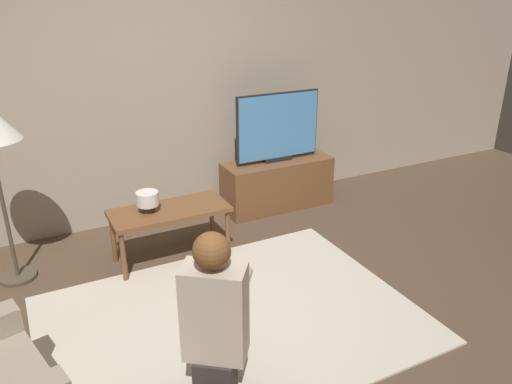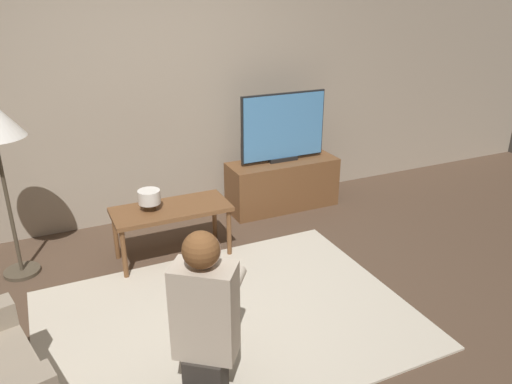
{
  "view_description": "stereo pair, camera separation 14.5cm",
  "coord_description": "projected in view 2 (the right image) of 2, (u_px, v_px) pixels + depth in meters",
  "views": [
    {
      "loc": [
        -1.15,
        -2.62,
        2.15
      ],
      "look_at": [
        0.45,
        0.5,
        0.7
      ],
      "focal_mm": 35.0,
      "sensor_mm": 36.0,
      "label": 1
    },
    {
      "loc": [
        -1.02,
        -2.69,
        2.15
      ],
      "look_at": [
        0.45,
        0.5,
        0.7
      ],
      "focal_mm": 35.0,
      "sensor_mm": 36.0,
      "label": 2
    }
  ],
  "objects": [
    {
      "name": "person_kneeling",
      "position": [
        204.0,
        317.0,
        2.66
      ],
      "size": [
        0.67,
        0.78,
        1.01
      ],
      "rotation": [
        0.0,
        0.0,
        2.5
      ],
      "color": "#332D28",
      "rests_on": "rug"
    },
    {
      "name": "ground_plane",
      "position": [
        228.0,
        320.0,
        3.47
      ],
      "size": [
        10.0,
        10.0,
        0.0
      ],
      "primitive_type": "plane",
      "color": "brown"
    },
    {
      "name": "table_lamp",
      "position": [
        149.0,
        198.0,
        4.03
      ],
      "size": [
        0.18,
        0.18,
        0.17
      ],
      "color": "#4C3823",
      "rests_on": "coffee_table"
    },
    {
      "name": "tv_stand",
      "position": [
        282.0,
        184.0,
        5.16
      ],
      "size": [
        1.13,
        0.41,
        0.51
      ],
      "color": "brown",
      "rests_on": "ground_plane"
    },
    {
      "name": "coffee_table",
      "position": [
        171.0,
        213.0,
        4.13
      ],
      "size": [
        0.96,
        0.44,
        0.46
      ],
      "color": "brown",
      "rests_on": "ground_plane"
    },
    {
      "name": "wall_back",
      "position": [
        147.0,
        86.0,
        4.59
      ],
      "size": [
        10.0,
        0.06,
        2.6
      ],
      "color": "tan",
      "rests_on": "ground_plane"
    },
    {
      "name": "rug",
      "position": [
        228.0,
        319.0,
        3.47
      ],
      "size": [
        2.52,
        1.85,
        0.02
      ],
      "color": "beige",
      "rests_on": "ground_plane"
    },
    {
      "name": "tv",
      "position": [
        283.0,
        127.0,
        4.93
      ],
      "size": [
        0.9,
        0.08,
        0.69
      ],
      "color": "black",
      "rests_on": "tv_stand"
    }
  ]
}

